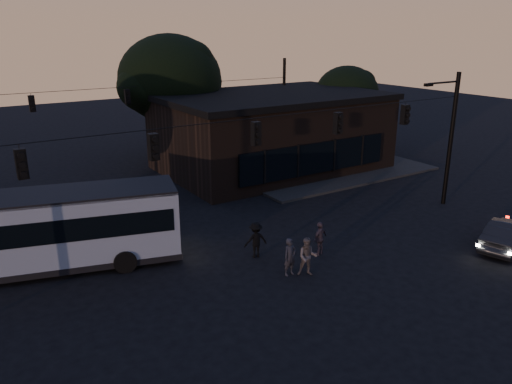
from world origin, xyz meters
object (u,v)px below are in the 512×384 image
bus (33,229)px  pedestrian_d (256,240)px  building (271,131)px  car (508,234)px  pedestrian_a (290,257)px  pedestrian_b (308,257)px  pedestrian_c (320,238)px

bus → pedestrian_d: 9.32m
building → pedestrian_d: bearing=-126.9°
car → pedestrian_a: pedestrian_a is taller
building → bus: bearing=-154.9°
building → pedestrian_d: size_ratio=9.38×
bus → car: size_ratio=2.93×
bus → pedestrian_a: (8.67, -6.07, -1.06)m
pedestrian_d → building: bearing=-116.9°
car → pedestrian_a: 10.58m
bus → pedestrian_d: size_ratio=7.37×
pedestrian_b → pedestrian_c: bearing=69.7°
bus → pedestrian_c: bus is taller
pedestrian_a → pedestrian_b: pedestrian_b is taller
pedestrian_d → pedestrian_a: bearing=106.8°
pedestrian_a → pedestrian_c: (2.29, 0.85, -0.02)m
car → pedestrian_b: size_ratio=2.51×
bus → pedestrian_b: bus is taller
bus → car: 20.97m
pedestrian_a → pedestrian_d: pedestrian_d is taller
bus → pedestrian_c: bearing=-10.2°
pedestrian_c → building: bearing=-131.1°
building → pedestrian_a: (-8.82, -14.27, -1.91)m
bus → pedestrian_d: bus is taller
building → pedestrian_b: (-8.24, -14.69, -1.89)m
pedestrian_d → bus: bearing=-14.7°
pedestrian_c → pedestrian_b: bearing=21.6°
building → pedestrian_c: 15.05m
building → car: (1.22, -17.58, -2.03)m
building → car: building is taller
building → pedestrian_c: building is taller
building → car: size_ratio=3.73×
car → pedestrian_a: bearing=55.3°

